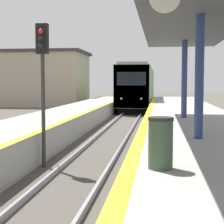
# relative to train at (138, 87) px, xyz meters

# --- Properties ---
(train) EXTENTS (2.85, 19.98, 4.28)m
(train) POSITION_rel_train_xyz_m (0.00, 0.00, 0.00)
(train) COLOR black
(train) RESTS_ON ground
(signal_mid) EXTENTS (0.36, 0.31, 4.36)m
(signal_mid) POSITION_rel_train_xyz_m (-1.32, -28.17, 0.88)
(signal_mid) COLOR #2D2D2D
(signal_mid) RESTS_ON ground
(station_canopy) EXTENTS (3.37, 18.82, 3.62)m
(station_canopy) POSITION_rel_train_xyz_m (3.28, -28.61, 2.30)
(station_canopy) COLOR navy
(station_canopy) RESTS_ON platform_right
(trash_bin) EXTENTS (0.47, 0.47, 0.94)m
(trash_bin) POSITION_rel_train_xyz_m (2.22, -32.42, -0.66)
(trash_bin) COLOR #384C38
(trash_bin) RESTS_ON platform_right
(station_building) EXTENTS (13.16, 7.75, 6.06)m
(station_building) POSITION_rel_train_xyz_m (-12.47, 1.69, 0.87)
(station_building) COLOR tan
(station_building) RESTS_ON ground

